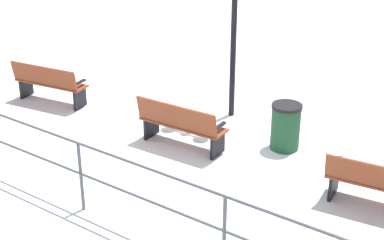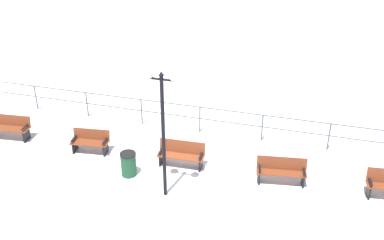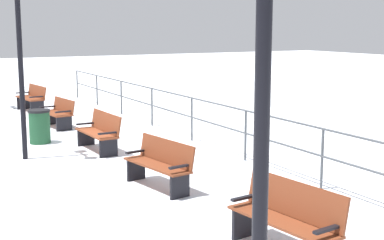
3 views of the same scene
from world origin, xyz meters
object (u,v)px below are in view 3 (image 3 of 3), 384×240
object	(u,v)px
bench_third	(100,131)
lamppost_middle	(18,13)
bench_nearest	(32,98)
bench_second	(58,113)
trash_bin	(40,126)
bench_fourth	(160,163)
bench_fifth	(287,217)

from	to	relation	value
bench_third	lamppost_middle	bearing A→B (deg)	-2.44
bench_nearest	bench_second	size ratio (longest dim) A/B	1.17
bench_third	lamppost_middle	xyz separation A→B (m)	(1.74, 0.00, 2.71)
lamppost_middle	trash_bin	distance (m)	3.22
bench_fourth	lamppost_middle	xyz separation A→B (m)	(1.67, -3.45, 2.71)
bench_fourth	lamppost_middle	distance (m)	4.69
bench_nearest	bench_fourth	xyz separation A→B (m)	(0.06, 10.38, -0.01)
bench_second	bench_fourth	bearing A→B (deg)	82.75
bench_third	trash_bin	world-z (taller)	bench_third
bench_nearest	bench_fifth	xyz separation A→B (m)	(-0.10, 13.84, 0.02)
bench_second	trash_bin	world-z (taller)	trash_bin
bench_nearest	bench_second	world-z (taller)	bench_nearest
bench_third	trash_bin	xyz separation A→B (m)	(1.04, -1.54, -0.04)
bench_fourth	bench_fifth	bearing A→B (deg)	84.01
bench_nearest	bench_third	world-z (taller)	same
bench_nearest	bench_fifth	distance (m)	13.84
bench_second	bench_nearest	bearing A→B (deg)	-97.78
lamppost_middle	bench_third	bearing A→B (deg)	-179.98
bench_nearest	lamppost_middle	world-z (taller)	lamppost_middle
bench_fourth	bench_third	bearing A→B (deg)	-99.68
bench_fifth	lamppost_middle	distance (m)	7.64
bench_fourth	bench_fifth	distance (m)	3.47
bench_third	bench_fifth	distance (m)	6.92
trash_bin	lamppost_middle	bearing A→B (deg)	65.54
bench_second	trash_bin	size ratio (longest dim) A/B	1.70
bench_nearest	bench_fourth	distance (m)	10.38
bench_fifth	trash_bin	xyz separation A→B (m)	(1.13, -8.45, -0.07)
bench_second	bench_fifth	world-z (taller)	bench_fifth
lamppost_middle	trash_bin	bearing A→B (deg)	-114.46
bench_fifth	trash_bin	bearing A→B (deg)	-89.27
bench_nearest	bench_fourth	size ratio (longest dim) A/B	1.00
bench_fourth	bench_fifth	size ratio (longest dim) A/B	0.97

